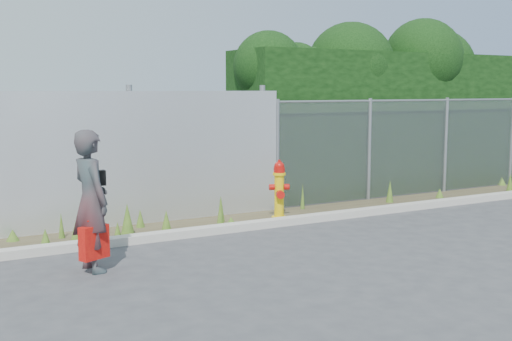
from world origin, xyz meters
name	(u,v)px	position (x,y,z in m)	size (l,w,h in m)	color
ground	(325,252)	(0.00, 0.00, 0.00)	(80.00, 80.00, 0.00)	#3E3D40
curb	(260,224)	(0.00, 1.80, 0.06)	(16.00, 0.22, 0.12)	#AEA89D
weed_strip	(197,219)	(-0.82, 2.47, 0.11)	(16.00, 1.32, 0.52)	#453C27
corrugated_fence	(34,164)	(-3.25, 3.01, 1.10)	(8.50, 0.21, 2.30)	silver
chainlink_fence	(409,147)	(4.25, 3.00, 1.03)	(6.50, 0.07, 2.05)	gray
hedge	(386,98)	(4.50, 4.03, 2.03)	(7.48, 2.08, 3.81)	black
fire_hydrant	(279,191)	(0.62, 2.22, 0.50)	(0.35, 0.31, 1.04)	yellow
woman	(91,201)	(-3.02, 0.69, 0.87)	(0.64, 0.42, 1.75)	#0D5557
red_tote_bag	(94,242)	(-3.03, 0.54, 0.39)	(0.37, 0.14, 0.48)	#AA0B09
black_shoulder_bag	(95,178)	(-2.90, 0.90, 1.12)	(0.26, 0.11, 0.19)	black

